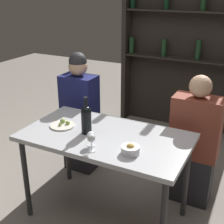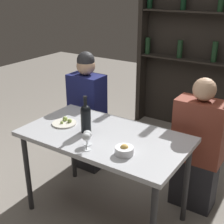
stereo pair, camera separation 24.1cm
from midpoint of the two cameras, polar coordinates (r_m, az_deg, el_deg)
ground_plane at (r=2.81m, az=1.32°, el=-18.16°), size 10.00×10.00×0.00m
dining_table at (r=2.42m, az=1.47°, el=-5.75°), size 1.28×0.71×0.76m
wine_rack_wall at (r=4.06m, az=17.35°, el=12.67°), size 1.55×0.21×2.37m
wine_bottle at (r=2.38m, az=-1.95°, el=-1.01°), size 0.08×0.08×0.29m
wine_glass_0 at (r=2.21m, az=-1.40°, el=-4.34°), size 0.07×0.07×0.11m
wine_glass_1 at (r=2.14m, az=-1.50°, el=-4.81°), size 0.06×0.06×0.13m
food_plate_0 at (r=2.58m, az=-6.01°, el=-1.98°), size 0.20×0.20×0.05m
snack_bowl at (r=2.12m, az=5.55°, el=-7.07°), size 0.13×0.13×0.08m
seated_person_left at (r=3.16m, az=-2.34°, el=-0.49°), size 0.35×0.22×1.24m
seated_person_right at (r=2.74m, az=17.81°, el=-6.68°), size 0.40×0.22×1.17m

